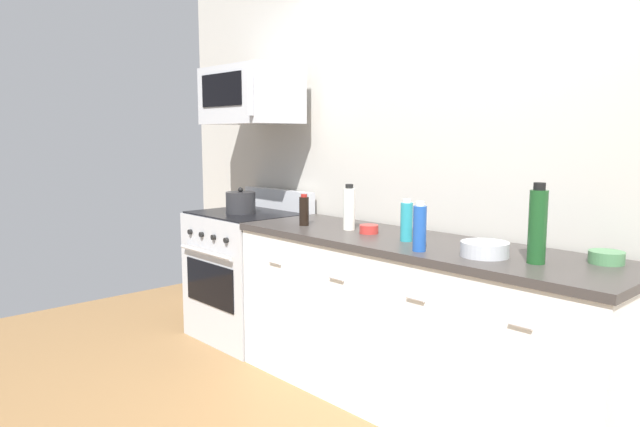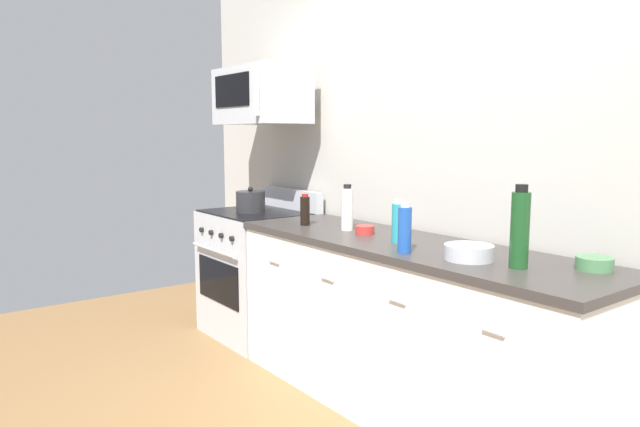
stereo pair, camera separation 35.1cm
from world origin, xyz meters
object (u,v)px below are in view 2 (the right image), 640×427
object	(u,v)px
bowl_red_small	(365,230)
bowl_green_glaze	(594,263)
bottle_wine_green	(520,229)
bottle_vinegar_white	(348,208)
bottle_dish_soap	(398,222)
stockpot	(251,202)
range_oven	(258,272)
bowl_steel_prep	(469,252)
bottle_soda_blue	(405,229)
microwave	(261,96)
bottle_soy_sauce_dark	(305,210)

from	to	relation	value
bowl_red_small	bowl_green_glaze	xyz separation A→B (m)	(1.23, 0.18, 0.00)
bottle_wine_green	bowl_red_small	world-z (taller)	bottle_wine_green
bottle_vinegar_white	bottle_dish_soap	size ratio (longest dim) A/B	1.21
bottle_vinegar_white	stockpot	xyz separation A→B (m)	(-1.03, -0.05, -0.05)
bottle_dish_soap	stockpot	size ratio (longest dim) A/B	1.07
range_oven	bottle_dish_soap	xyz separation A→B (m)	(1.49, -0.05, 0.56)
bowl_steel_prep	bottle_soda_blue	bearing A→B (deg)	-156.26
microwave	bowl_steel_prep	size ratio (longest dim) A/B	3.39
bottle_soda_blue	bottle_wine_green	bearing A→B (deg)	17.25
range_oven	bowl_red_small	bearing A→B (deg)	-0.63
bottle_wine_green	bowl_green_glaze	bearing A→B (deg)	46.92
bottle_soy_sauce_dark	bottle_wine_green	bearing A→B (deg)	1.40
bottle_vinegar_white	bowl_red_small	world-z (taller)	bottle_vinegar_white
stockpot	range_oven	bearing A→B (deg)	90.00
bottle_wine_green	bowl_red_small	bearing A→B (deg)	177.65
bottle_wine_green	bowl_green_glaze	size ratio (longest dim) A/B	2.36
bowl_steel_prep	range_oven	bearing A→B (deg)	177.40
bowl_red_small	range_oven	bearing A→B (deg)	179.37
bottle_vinegar_white	bottle_wine_green	world-z (taller)	bottle_wine_green
bottle_dish_soap	bottle_soy_sauce_dark	size ratio (longest dim) A/B	1.15
range_oven	bottle_dish_soap	world-z (taller)	bottle_dish_soap
bottle_dish_soap	stockpot	world-z (taller)	bottle_dish_soap
microwave	bowl_steel_prep	bearing A→B (deg)	-3.89
bottle_dish_soap	stockpot	distance (m)	1.49
bottle_vinegar_white	bottle_dish_soap	world-z (taller)	bottle_vinegar_white
bottle_soy_sauce_dark	bowl_red_small	size ratio (longest dim) A/B	1.80
bottle_dish_soap	bowl_green_glaze	xyz separation A→B (m)	(0.93, 0.22, -0.08)
bottle_soy_sauce_dark	bowl_steel_prep	bearing A→B (deg)	0.05
range_oven	bottle_wine_green	bearing A→B (deg)	-1.42
stockpot	bottle_vinegar_white	bearing A→B (deg)	2.91
bowl_green_glaze	bowl_steel_prep	bearing A→B (deg)	-149.48
bottle_wine_green	bowl_steel_prep	bearing A→B (deg)	-171.30
range_oven	bottle_soda_blue	distance (m)	1.81
bowl_red_small	bowl_steel_prep	world-z (taller)	bowl_steel_prep
bottle_dish_soap	bottle_wine_green	distance (m)	0.72
bottle_dish_soap	bowl_steel_prep	bearing A→B (deg)	-4.78
bowl_red_small	bowl_green_glaze	size ratio (longest dim) A/B	0.72
bottle_vinegar_white	bottle_wine_green	bearing A→B (deg)	-2.60
range_oven	bottle_soda_blue	xyz separation A→B (m)	(1.70, -0.21, 0.57)
bottle_soda_blue	stockpot	world-z (taller)	bottle_soda_blue
microwave	bottle_dish_soap	world-z (taller)	microwave
bottle_wine_green	bowl_red_small	distance (m)	1.03
range_oven	bottle_dish_soap	distance (m)	1.59
microwave	bottle_wine_green	xyz separation A→B (m)	(2.21, -0.10, -0.66)
bottle_vinegar_white	bottle_dish_soap	xyz separation A→B (m)	(0.46, -0.05, -0.02)
bowl_red_small	stockpot	world-z (taller)	stockpot
range_oven	bottle_wine_green	size ratio (longest dim) A/B	3.04
bottle_soy_sauce_dark	bowl_steel_prep	size ratio (longest dim) A/B	0.88
bottle_wine_green	bowl_red_small	size ratio (longest dim) A/B	3.27
bottle_dish_soap	bottle_wine_green	xyz separation A→B (m)	(0.72, -0.01, 0.06)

